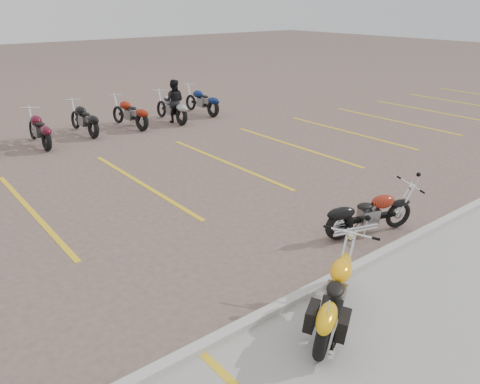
% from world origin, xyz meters
% --- Properties ---
extents(ground, '(100.00, 100.00, 0.00)m').
position_xyz_m(ground, '(0.00, 0.00, 0.00)').
color(ground, '#735852').
rests_on(ground, ground).
extents(concrete_apron, '(60.00, 5.00, 0.01)m').
position_xyz_m(concrete_apron, '(0.00, -4.50, 0.01)').
color(concrete_apron, '#9E9B93').
rests_on(concrete_apron, ground).
extents(curb, '(60.00, 0.18, 0.12)m').
position_xyz_m(curb, '(0.00, -2.00, 0.06)').
color(curb, '#ADAAA3').
rests_on(curb, ground).
extents(parking_stripes, '(38.00, 5.50, 0.01)m').
position_xyz_m(parking_stripes, '(0.00, 4.00, 0.00)').
color(parking_stripes, gold).
rests_on(parking_stripes, ground).
extents(yellow_cruiser, '(1.88, 1.20, 0.87)m').
position_xyz_m(yellow_cruiser, '(-0.52, -2.69, 0.43)').
color(yellow_cruiser, black).
rests_on(yellow_cruiser, ground).
extents(flame_cruiser, '(1.91, 0.72, 0.81)m').
position_xyz_m(flame_cruiser, '(2.19, -1.24, 0.40)').
color(flame_cruiser, black).
rests_on(flame_cruiser, ground).
extents(person_b, '(0.99, 0.97, 1.61)m').
position_xyz_m(person_b, '(4.07, 9.12, 0.80)').
color(person_b, black).
rests_on(person_b, ground).
extents(bg_bike_row, '(15.54, 2.02, 1.10)m').
position_xyz_m(bg_bike_row, '(-1.77, 9.43, 0.55)').
color(bg_bike_row, black).
rests_on(bg_bike_row, ground).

